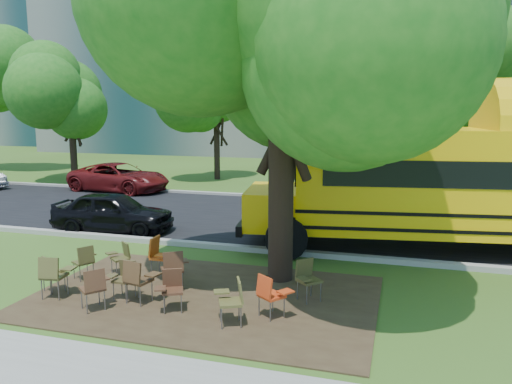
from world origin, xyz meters
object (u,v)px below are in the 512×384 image
(chair_8, at_px, (85,259))
(chair_2, at_px, (94,285))
(chair_5, at_px, (171,286))
(chair_6, at_px, (233,297))
(black_car, at_px, (113,212))
(chair_9, at_px, (121,255))
(chair_11, at_px, (174,266))
(chair_12, at_px, (307,276))
(chair_0, at_px, (54,273))
(chair_3, at_px, (124,276))
(chair_4, at_px, (138,277))
(chair_7, at_px, (270,292))
(chair_10, at_px, (159,253))
(chair_1, at_px, (52,271))
(bg_car_red, at_px, (119,177))
(main_tree, at_px, (282,31))

(chair_8, bearing_deg, chair_2, -109.80)
(chair_5, xyz_separation_m, chair_6, (1.35, -0.28, 0.03))
(black_car, bearing_deg, chair_5, -143.62)
(chair_9, relative_size, chair_11, 0.84)
(chair_5, height_order, chair_12, chair_12)
(black_car, bearing_deg, chair_12, -124.47)
(chair_0, height_order, chair_12, chair_0)
(chair_3, xyz_separation_m, chair_4, (0.43, -0.20, 0.07))
(chair_2, distance_m, chair_5, 1.47)
(chair_9, distance_m, black_car, 4.32)
(chair_7, distance_m, chair_10, 3.37)
(chair_6, bearing_deg, chair_0, 63.55)
(chair_1, height_order, chair_2, chair_2)
(chair_3, height_order, chair_10, chair_10)
(chair_1, relative_size, chair_9, 1.04)
(chair_1, bearing_deg, chair_7, 26.87)
(chair_2, distance_m, bg_car_red, 14.48)
(chair_0, height_order, chair_2, chair_0)
(chair_4, bearing_deg, main_tree, 54.41)
(chair_1, relative_size, black_car, 0.21)
(chair_4, xyz_separation_m, chair_5, (0.78, -0.11, -0.06))
(chair_4, distance_m, chair_11, 0.94)
(chair_3, relative_size, chair_4, 0.87)
(chair_10, height_order, chair_11, chair_10)
(chair_7, bearing_deg, chair_2, -133.73)
(chair_6, height_order, chair_12, chair_6)
(chair_9, xyz_separation_m, chair_10, (0.99, 0.02, 0.12))
(chair_0, bearing_deg, chair_7, -4.70)
(main_tree, relative_size, black_car, 2.40)
(chair_6, height_order, bg_car_red, bg_car_red)
(main_tree, height_order, chair_8, main_tree)
(chair_3, distance_m, chair_6, 2.62)
(chair_8, bearing_deg, chair_11, -62.06)
(chair_0, xyz_separation_m, chair_1, (-0.27, 0.28, -0.08))
(chair_11, bearing_deg, chair_1, 164.06)
(bg_car_red, bearing_deg, main_tree, -126.49)
(chair_6, bearing_deg, chair_12, -58.94)
(chair_4, relative_size, chair_6, 1.06)
(chair_8, distance_m, chair_11, 2.25)
(chair_4, xyz_separation_m, chair_10, (-0.33, 1.56, 0.03))
(main_tree, bearing_deg, black_car, 154.91)
(chair_2, bearing_deg, main_tree, -8.76)
(chair_1, height_order, chair_10, chair_10)
(chair_3, bearing_deg, chair_6, 166.87)
(main_tree, distance_m, chair_6, 5.59)
(chair_4, height_order, chair_9, chair_4)
(chair_1, bearing_deg, chair_4, 25.35)
(chair_10, distance_m, bg_car_red, 12.87)
(chair_2, bearing_deg, black_car, 67.72)
(chair_7, bearing_deg, chair_10, -170.25)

